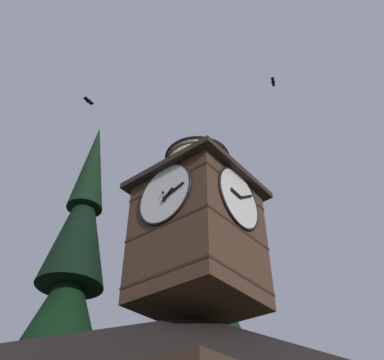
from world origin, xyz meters
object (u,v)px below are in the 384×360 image
clock_tower (198,223)px  flying_bird_low (89,101)px  pine_tree_behind (60,337)px  pine_tree_aside (222,352)px  flying_bird_high (273,82)px

clock_tower → flying_bird_low: (3.90, -3.73, 6.65)m
pine_tree_behind → flying_bird_low: (1.70, 1.16, 10.80)m
pine_tree_behind → flying_bird_low: size_ratio=31.32×
pine_tree_aside → flying_bird_high: 14.92m
pine_tree_behind → flying_bird_low: pine_tree_behind is taller
pine_tree_behind → pine_tree_aside: 8.66m
clock_tower → flying_bird_high: size_ratio=12.41×
pine_tree_aside → flying_bird_low: 14.08m
clock_tower → flying_bird_high: bearing=141.1°
pine_tree_behind → flying_bird_low: 11.00m
clock_tower → pine_tree_behind: size_ratio=0.46×
pine_tree_aside → flying_bird_high: (2.75, 6.35, 13.21)m
clock_tower → flying_bird_low: bearing=-43.8°
clock_tower → flying_bird_low: size_ratio=14.48×
flying_bird_high → flying_bird_low: 10.51m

